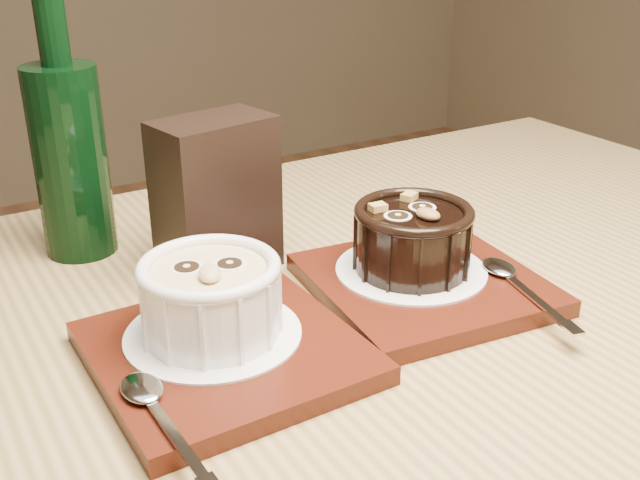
% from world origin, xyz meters
% --- Properties ---
extents(table, '(1.20, 0.80, 0.75)m').
position_xyz_m(table, '(-0.24, 0.01, 0.66)').
color(table, olive).
rests_on(table, ground).
extents(tray_left, '(0.18, 0.18, 0.01)m').
position_xyz_m(tray_left, '(-0.33, 0.03, 0.76)').
color(tray_left, '#47170B').
rests_on(tray_left, table).
extents(doily_left, '(0.13, 0.13, 0.00)m').
position_xyz_m(doily_left, '(-0.34, 0.05, 0.77)').
color(doily_left, white).
rests_on(doily_left, tray_left).
extents(ramekin_white, '(0.10, 0.10, 0.06)m').
position_xyz_m(ramekin_white, '(-0.34, 0.05, 0.80)').
color(ramekin_white, white).
rests_on(ramekin_white, doily_left).
extents(spoon_left, '(0.03, 0.13, 0.01)m').
position_xyz_m(spoon_left, '(-0.40, -0.03, 0.77)').
color(spoon_left, silver).
rests_on(spoon_left, tray_left).
extents(tray_right, '(0.20, 0.20, 0.01)m').
position_xyz_m(tray_right, '(-0.14, 0.04, 0.76)').
color(tray_right, '#47170B').
rests_on(tray_right, table).
extents(doily_right, '(0.13, 0.13, 0.00)m').
position_xyz_m(doily_right, '(-0.15, 0.06, 0.77)').
color(doily_right, white).
rests_on(doily_right, tray_right).
extents(ramekin_dark, '(0.10, 0.10, 0.06)m').
position_xyz_m(ramekin_dark, '(-0.15, 0.06, 0.80)').
color(ramekin_dark, black).
rests_on(ramekin_dark, doily_right).
extents(spoon_right, '(0.06, 0.14, 0.01)m').
position_xyz_m(spoon_right, '(-0.09, -0.02, 0.77)').
color(spoon_right, silver).
rests_on(spoon_right, tray_right).
extents(condiment_stand, '(0.11, 0.08, 0.14)m').
position_xyz_m(condiment_stand, '(-0.28, 0.17, 0.82)').
color(condiment_stand, black).
rests_on(condiment_stand, table).
extents(green_bottle, '(0.07, 0.07, 0.25)m').
position_xyz_m(green_bottle, '(-0.37, 0.28, 0.85)').
color(green_bottle, black).
rests_on(green_bottle, table).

